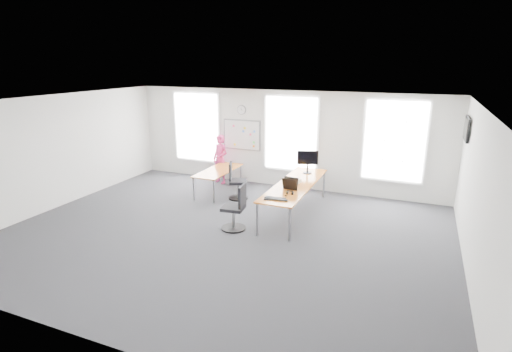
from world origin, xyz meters
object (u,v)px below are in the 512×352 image
at_px(chair_left, 236,183).
at_px(monitor, 308,160).
at_px(headphones, 290,193).
at_px(desk_left, 218,172).
at_px(chair_right, 236,210).
at_px(person, 220,159).
at_px(desk_right, 295,186).
at_px(keyboard, 275,199).

distance_m(chair_left, monitor, 2.14).
bearing_deg(chair_left, headphones, -145.32).
distance_m(desk_left, monitor, 2.73).
xyz_separation_m(desk_left, monitor, (2.66, 0.27, 0.56)).
xyz_separation_m(chair_right, person, (-2.07, 3.20, 0.31)).
xyz_separation_m(person, monitor, (3.06, -0.64, 0.41)).
distance_m(desk_right, chair_left, 2.00).
distance_m(chair_left, person, 1.70).
bearing_deg(headphones, person, 136.17).
height_order(keyboard, headphones, headphones).
height_order(headphones, monitor, monitor).
xyz_separation_m(desk_right, person, (-3.05, 1.73, 0.03)).
distance_m(person, monitor, 3.16).
bearing_deg(monitor, desk_left, 166.66).
xyz_separation_m(desk_left, keyboard, (2.58, -2.13, 0.19)).
relative_size(headphones, monitor, 0.26).
distance_m(chair_right, monitor, 2.84).
bearing_deg(chair_left, person, 21.38).
distance_m(desk_left, person, 1.01).
relative_size(keyboard, headphones, 2.96).
bearing_deg(desk_right, desk_left, 162.83).
bearing_deg(chair_left, keyboard, -156.25).
xyz_separation_m(person, keyboard, (2.98, -3.04, 0.04)).
height_order(keyboard, monitor, monitor).
bearing_deg(desk_right, keyboard, -93.02).
distance_m(desk_left, chair_left, 0.81).
height_order(desk_right, person, person).
relative_size(desk_left, keyboard, 3.87).
bearing_deg(headphones, keyboard, -118.71).
bearing_deg(desk_left, desk_right, -17.17).
distance_m(desk_right, chair_right, 1.79).
height_order(desk_left, headphones, headphones).
relative_size(chair_right, chair_left, 1.04).
bearing_deg(desk_left, chair_right, -53.97).
relative_size(desk_right, chair_left, 3.15).
xyz_separation_m(desk_left, chair_left, (0.73, -0.31, -0.18)).
bearing_deg(monitor, chair_right, -130.33).
xyz_separation_m(desk_right, keyboard, (-0.07, -1.31, 0.07)).
xyz_separation_m(desk_left, person, (-0.41, 0.91, 0.15)).
xyz_separation_m(keyboard, headphones, (0.20, 0.46, 0.03)).
relative_size(person, keyboard, 3.18).
bearing_deg(person, chair_right, -39.06).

